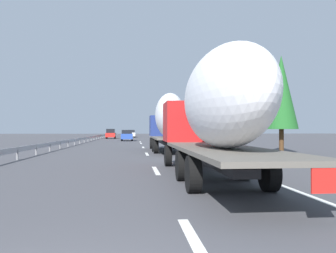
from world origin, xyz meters
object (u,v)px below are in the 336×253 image
object	(u,v)px
car_red_compact	(111,134)
car_black_suv	(130,133)
car_white_van	(131,134)
road_sign	(177,125)
truck_lead	(168,120)
car_blue_sedan	(127,135)
truck_trailing	(214,110)

from	to	relation	value
car_red_compact	car_black_suv	bearing A→B (deg)	-11.58
car_white_van	road_sign	xyz separation A→B (m)	(-36.27, -6.47, 1.49)
car_red_compact	car_black_suv	size ratio (longest dim) A/B	1.04
truck_lead	car_black_suv	world-z (taller)	truck_lead
car_white_van	car_black_suv	world-z (taller)	car_black_suv
car_black_suv	car_blue_sedan	bearing A→B (deg)	179.60
road_sign	truck_lead	bearing A→B (deg)	170.85
truck_lead	car_black_suv	bearing A→B (deg)	3.23
car_white_van	car_black_suv	xyz separation A→B (m)	(8.53, 0.25, 0.01)
truck_trailing	road_sign	distance (m)	36.08
car_white_van	car_blue_sedan	world-z (taller)	car_white_van
road_sign	car_black_suv	bearing A→B (deg)	8.53
truck_lead	road_sign	bearing A→B (deg)	-9.15
car_red_compact	car_blue_sedan	bearing A→B (deg)	-167.05
truck_trailing	truck_lead	bearing A→B (deg)	-0.00
road_sign	car_red_compact	bearing A→B (deg)	22.08
truck_lead	car_black_suv	distance (m)	64.17
car_black_suv	truck_trailing	bearing A→B (deg)	-177.43
road_sign	truck_trailing	bearing A→B (deg)	175.07
truck_trailing	car_black_suv	world-z (taller)	truck_trailing
car_blue_sedan	car_white_van	bearing A→B (deg)	-1.08
truck_trailing	road_sign	bearing A→B (deg)	-4.93
truck_lead	car_black_suv	size ratio (longest dim) A/B	2.92
car_white_van	car_blue_sedan	bearing A→B (deg)	178.92
car_red_compact	car_black_suv	world-z (taller)	car_red_compact
truck_trailing	car_red_compact	size ratio (longest dim) A/B	3.14
truck_trailing	car_red_compact	world-z (taller)	truck_trailing
car_red_compact	truck_lead	bearing A→B (deg)	-170.64
truck_lead	truck_trailing	world-z (taller)	truck_lead
car_red_compact	car_blue_sedan	size ratio (longest dim) A/B	0.97
truck_lead	truck_trailing	bearing A→B (deg)	180.00
truck_lead	car_white_van	size ratio (longest dim) A/B	2.98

